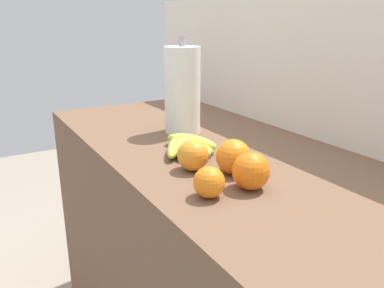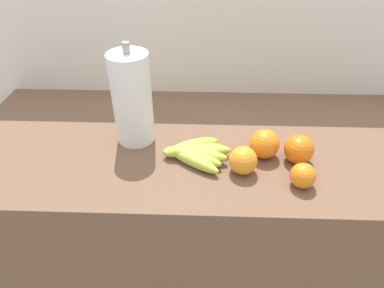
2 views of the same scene
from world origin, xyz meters
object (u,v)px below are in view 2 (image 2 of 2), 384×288
object	(u,v)px
orange_right	(303,176)
paper_towel_roll	(132,99)
banana_bunch	(194,153)
orange_back_right	(243,160)
orange_center	(299,149)
orange_far_right	(265,144)

from	to	relation	value
orange_right	paper_towel_roll	xyz separation A→B (m)	(-0.45, 0.19, 0.10)
banana_bunch	orange_back_right	world-z (taller)	orange_back_right
paper_towel_roll	orange_right	bearing A→B (deg)	-22.89
orange_center	banana_bunch	bearing A→B (deg)	179.86
orange_back_right	paper_towel_roll	distance (m)	0.35
paper_towel_roll	orange_center	bearing A→B (deg)	-11.38
banana_bunch	orange_center	bearing A→B (deg)	-0.14
banana_bunch	paper_towel_roll	world-z (taller)	paper_towel_roll
banana_bunch	orange_center	world-z (taller)	orange_center
orange_right	paper_towel_roll	distance (m)	0.50
banana_bunch	orange_right	size ratio (longest dim) A/B	3.01
orange_center	orange_back_right	distance (m)	0.16
orange_center	paper_towel_roll	world-z (taller)	paper_towel_roll
orange_center	paper_towel_roll	xyz separation A→B (m)	(-0.46, 0.09, 0.09)
banana_bunch	orange_back_right	xyz separation A→B (m)	(0.13, -0.05, 0.02)
orange_far_right	orange_right	world-z (taller)	orange_far_right
orange_far_right	banana_bunch	bearing A→B (deg)	-174.15
paper_towel_roll	orange_back_right	bearing A→B (deg)	-24.94
orange_back_right	paper_towel_roll	xyz separation A→B (m)	(-0.31, 0.14, 0.10)
banana_bunch	orange_far_right	size ratio (longest dim) A/B	2.38
orange_far_right	orange_center	xyz separation A→B (m)	(0.09, -0.02, -0.00)
orange_far_right	orange_right	distance (m)	0.14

